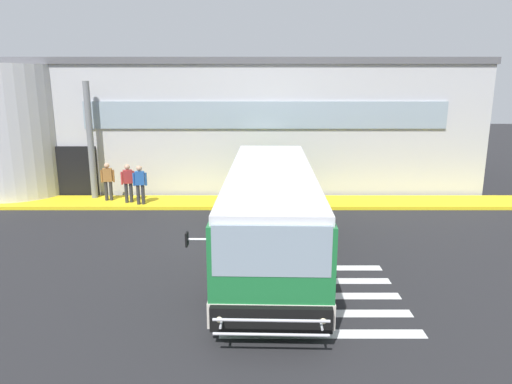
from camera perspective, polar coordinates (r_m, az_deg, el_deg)
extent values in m
cube|color=#232326|center=(15.81, -2.26, -6.01)|extent=(80.00, 90.00, 0.02)
cube|color=silver|center=(10.42, 8.05, -16.90)|extent=(4.40, 0.36, 0.01)
cube|color=silver|center=(11.20, 7.39, -14.59)|extent=(4.40, 0.36, 0.01)
cube|color=silver|center=(11.99, 6.82, -12.58)|extent=(4.40, 0.36, 0.01)
cube|color=silver|center=(12.80, 6.34, -10.82)|extent=(4.40, 0.36, 0.01)
cube|color=silver|center=(13.62, 5.92, -9.27)|extent=(4.40, 0.36, 0.01)
cube|color=#B7B7BC|center=(27.00, -1.40, 8.63)|extent=(22.21, 12.00, 6.00)
cube|color=#56565B|center=(26.92, -1.43, 15.33)|extent=(22.41, 12.20, 0.30)
cylinder|color=#B7B7BC|center=(24.25, -27.82, 6.57)|extent=(4.40, 4.40, 6.00)
cube|color=black|center=(22.76, -21.24, 2.26)|extent=(1.80, 0.16, 2.40)
cube|color=#8C9EAD|center=(20.91, 1.01, 9.45)|extent=(16.21, 0.10, 1.20)
cube|color=yellow|center=(20.37, -1.78, -1.29)|extent=(26.21, 2.00, 0.15)
cylinder|color=slate|center=(21.71, -19.85, 5.94)|extent=(0.28, 0.28, 5.14)
cube|color=#1E7238|center=(14.22, 1.69, -2.16)|extent=(2.85, 10.51, 2.15)
cube|color=silver|center=(14.46, 1.67, -5.22)|extent=(2.89, 10.55, 0.55)
cube|color=silver|center=(13.95, 1.72, 2.49)|extent=(2.75, 10.30, 0.20)
cube|color=#8C9EAD|center=(9.12, 1.79, -7.24)|extent=(2.35, 0.19, 1.05)
cube|color=#8C9EAD|center=(14.45, 6.84, 0.05)|extent=(0.31, 9.23, 0.95)
cube|color=#8C9EAD|center=(14.44, -3.44, 0.11)|extent=(0.31, 9.23, 0.95)
cube|color=black|center=(9.00, 1.81, -5.13)|extent=(2.15, 0.16, 0.28)
cube|color=black|center=(9.58, 1.73, -15.35)|extent=(2.45, 0.27, 0.52)
sphere|color=beige|center=(9.60, 8.09, -15.30)|extent=(0.18, 0.18, 0.18)
sphere|color=beige|center=(9.59, -4.63, -15.24)|extent=(0.18, 0.18, 0.18)
cylinder|color=#B7B7BF|center=(9.37, -7.44, -5.81)|extent=(0.40, 0.06, 0.05)
cube|color=black|center=(9.40, -8.65, -5.78)|extent=(0.05, 0.20, 0.28)
cylinder|color=black|center=(11.39, 7.74, -11.32)|extent=(0.33, 1.01, 1.00)
cylinder|color=black|center=(11.38, -4.35, -11.25)|extent=(0.33, 1.01, 1.00)
cylinder|color=black|center=(16.47, 5.75, -3.40)|extent=(0.33, 1.01, 1.00)
cylinder|color=black|center=(16.46, -2.45, -3.35)|extent=(0.33, 1.01, 1.00)
cylinder|color=black|center=(17.71, 5.45, -2.18)|extent=(0.33, 1.01, 1.00)
cylinder|color=black|center=(17.70, -2.16, -2.14)|extent=(0.33, 1.01, 1.00)
cylinder|color=#B7B7BF|center=(9.33, 1.73, -17.14)|extent=(2.25, 0.13, 0.06)
cylinder|color=#B7B7BF|center=(9.18, 1.75, -15.53)|extent=(2.25, 0.13, 0.06)
cylinder|color=#B7B7BF|center=(9.48, 7.87, -15.68)|extent=(0.06, 0.50, 0.05)
cylinder|color=#B7B7BF|center=(9.47, -4.40, -15.62)|extent=(0.06, 0.50, 0.05)
cylinder|color=#2D2D33|center=(21.33, -17.56, 0.13)|extent=(0.15, 0.15, 0.85)
cylinder|color=#2D2D33|center=(21.36, -18.09, 0.11)|extent=(0.15, 0.15, 0.85)
cube|color=#996633|center=(21.20, -17.96, 2.00)|extent=(0.41, 0.27, 0.58)
sphere|color=tan|center=(21.13, -18.04, 3.12)|extent=(0.23, 0.23, 0.23)
cylinder|color=#996633|center=(21.17, -17.28, 1.90)|extent=(0.09, 0.09, 0.55)
cylinder|color=#996633|center=(21.25, -18.61, 1.85)|extent=(0.09, 0.09, 0.55)
cylinder|color=#2D2D33|center=(20.73, -15.26, -0.08)|extent=(0.15, 0.15, 0.85)
cylinder|color=#2D2D33|center=(20.71, -15.80, -0.13)|extent=(0.15, 0.15, 0.85)
cube|color=#B23333|center=(20.57, -15.65, 1.83)|extent=(0.44, 0.35, 0.58)
sphere|color=tan|center=(20.49, -15.73, 2.98)|extent=(0.23, 0.23, 0.23)
cylinder|color=#B23333|center=(20.61, -14.96, 1.75)|extent=(0.09, 0.09, 0.55)
cylinder|color=#B23333|center=(20.55, -16.33, 1.63)|extent=(0.09, 0.09, 0.55)
cylinder|color=#2D2D33|center=(20.26, -13.87, -0.31)|extent=(0.15, 0.15, 0.85)
cylinder|color=#2D2D33|center=(20.28, -14.43, -0.32)|extent=(0.15, 0.15, 0.85)
cube|color=#2659A5|center=(20.12, -14.27, 1.66)|extent=(0.41, 0.27, 0.58)
sphere|color=tan|center=(20.04, -14.34, 2.84)|extent=(0.23, 0.23, 0.23)
cylinder|color=#2659A5|center=(20.10, -13.55, 1.55)|extent=(0.09, 0.09, 0.55)
cylinder|color=#2659A5|center=(20.16, -14.97, 1.50)|extent=(0.09, 0.09, 0.55)
cube|color=black|center=(20.29, -14.22, 1.70)|extent=(0.32, 0.22, 0.44)
cylinder|color=yellow|center=(19.16, -4.30, -1.12)|extent=(0.18, 0.18, 0.90)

